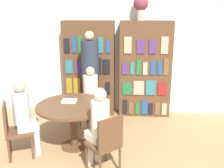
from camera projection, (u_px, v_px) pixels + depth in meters
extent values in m
cube|color=silver|center=(118.00, 45.00, 5.65)|extent=(6.40, 0.06, 3.00)
cube|color=white|center=(118.00, 4.00, 5.38)|extent=(0.90, 0.01, 1.10)
cube|color=brown|center=(89.00, 69.00, 5.65)|extent=(1.08, 0.32, 2.03)
cube|color=navy|center=(70.00, 106.00, 5.74)|extent=(0.12, 0.02, 0.29)
cube|color=black|center=(78.00, 107.00, 5.74)|extent=(0.09, 0.02, 0.26)
cube|color=olive|center=(85.00, 107.00, 5.73)|extent=(0.09, 0.02, 0.26)
cube|color=black|center=(93.00, 105.00, 5.70)|extent=(0.14, 0.02, 0.35)
cube|color=black|center=(100.00, 107.00, 5.70)|extent=(0.13, 0.02, 0.26)
cube|color=brown|center=(107.00, 106.00, 5.68)|extent=(0.12, 0.02, 0.35)
cube|color=olive|center=(69.00, 86.00, 5.62)|extent=(0.12, 0.02, 0.33)
cube|color=olive|center=(77.00, 86.00, 5.60)|extent=(0.14, 0.02, 0.34)
cube|color=#4C2D6B|center=(85.00, 87.00, 5.59)|extent=(0.13, 0.02, 0.31)
cube|color=navy|center=(92.00, 88.00, 5.59)|extent=(0.10, 0.02, 0.25)
cube|color=navy|center=(99.00, 88.00, 5.58)|extent=(0.13, 0.02, 0.25)
cube|color=black|center=(108.00, 88.00, 5.57)|extent=(0.09, 0.02, 0.26)
cube|color=#2D707A|center=(69.00, 67.00, 5.50)|extent=(0.15, 0.02, 0.28)
cube|color=#4C2D6B|center=(78.00, 67.00, 5.49)|extent=(0.13, 0.02, 0.27)
cube|color=olive|center=(88.00, 67.00, 5.47)|extent=(0.15, 0.02, 0.29)
cube|color=black|center=(98.00, 66.00, 5.45)|extent=(0.15, 0.02, 0.34)
cube|color=black|center=(106.00, 67.00, 5.44)|extent=(0.15, 0.02, 0.31)
cube|color=black|center=(67.00, 46.00, 5.38)|extent=(0.11, 0.02, 0.29)
cube|color=navy|center=(74.00, 44.00, 5.36)|extent=(0.08, 0.02, 0.35)
cube|color=#236638|center=(80.00, 45.00, 5.35)|extent=(0.09, 0.02, 0.34)
cube|color=tan|center=(87.00, 46.00, 5.35)|extent=(0.10, 0.02, 0.26)
cube|color=brown|center=(94.00, 46.00, 5.34)|extent=(0.09, 0.02, 0.28)
cube|color=#2D707A|center=(101.00, 45.00, 5.32)|extent=(0.10, 0.02, 0.33)
cube|color=navy|center=(108.00, 47.00, 5.32)|extent=(0.08, 0.02, 0.26)
cube|color=brown|center=(145.00, 69.00, 5.56)|extent=(1.08, 0.32, 2.03)
cube|color=black|center=(125.00, 107.00, 5.65)|extent=(0.09, 0.02, 0.32)
cube|color=brown|center=(131.00, 108.00, 5.65)|extent=(0.09, 0.02, 0.25)
cube|color=#236638|center=(137.00, 109.00, 5.64)|extent=(0.08, 0.02, 0.25)
cube|color=navy|center=(144.00, 107.00, 5.62)|extent=(0.13, 0.02, 0.32)
cube|color=black|center=(151.00, 109.00, 5.62)|extent=(0.09, 0.02, 0.24)
cube|color=brown|center=(157.00, 109.00, 5.61)|extent=(0.10, 0.02, 0.27)
cube|color=tan|center=(164.00, 109.00, 5.60)|extent=(0.10, 0.02, 0.26)
cube|color=#236638|center=(127.00, 89.00, 5.53)|extent=(0.20, 0.02, 0.26)
cube|color=tan|center=(139.00, 88.00, 5.51)|extent=(0.22, 0.02, 0.30)
cube|color=#2D707A|center=(151.00, 88.00, 5.49)|extent=(0.20, 0.02, 0.32)
cube|color=maroon|center=(162.00, 89.00, 5.48)|extent=(0.18, 0.02, 0.27)
cube|color=#4C2D6B|center=(125.00, 69.00, 5.42)|extent=(0.12, 0.02, 0.24)
cube|color=#2D707A|center=(132.00, 68.00, 5.40)|extent=(0.08, 0.02, 0.26)
cube|color=#236638|center=(139.00, 67.00, 5.39)|extent=(0.09, 0.02, 0.32)
cube|color=tan|center=(145.00, 69.00, 5.39)|extent=(0.09, 0.02, 0.26)
cube|color=navy|center=(153.00, 68.00, 5.37)|extent=(0.09, 0.02, 0.30)
cube|color=navy|center=(160.00, 68.00, 5.36)|extent=(0.09, 0.02, 0.27)
cube|color=brown|center=(166.00, 67.00, 5.34)|extent=(0.10, 0.02, 0.35)
cube|color=tan|center=(128.00, 45.00, 5.28)|extent=(0.15, 0.02, 0.34)
cube|color=#4C2D6B|center=(141.00, 47.00, 5.27)|extent=(0.17, 0.02, 0.28)
cube|color=#4C2D6B|center=(152.00, 47.00, 5.25)|extent=(0.14, 0.02, 0.28)
cube|color=tan|center=(165.00, 45.00, 5.22)|extent=(0.14, 0.02, 0.34)
cylinder|color=#B7AD9E|center=(141.00, 15.00, 5.26)|extent=(0.16, 0.16, 0.22)
sphere|color=brown|center=(141.00, 3.00, 5.20)|extent=(0.30, 0.30, 0.30)
cylinder|color=brown|center=(75.00, 145.00, 4.46)|extent=(0.44, 0.44, 0.03)
cylinder|color=brown|center=(74.00, 126.00, 4.36)|extent=(0.12, 0.12, 0.69)
cylinder|color=brown|center=(73.00, 106.00, 4.26)|extent=(1.19, 1.19, 0.04)
cube|color=brown|center=(19.00, 132.00, 4.09)|extent=(0.53, 0.53, 0.04)
cube|color=brown|center=(5.00, 119.00, 3.96)|extent=(0.19, 0.38, 0.45)
cylinder|color=brown|center=(31.00, 138.00, 4.35)|extent=(0.04, 0.04, 0.40)
cylinder|color=brown|center=(32.00, 147.00, 4.05)|extent=(0.04, 0.04, 0.40)
cylinder|color=brown|center=(10.00, 141.00, 4.25)|extent=(0.04, 0.04, 0.40)
cylinder|color=brown|center=(9.00, 151.00, 3.94)|extent=(0.04, 0.04, 0.40)
cube|color=brown|center=(92.00, 106.00, 5.14)|extent=(0.48, 0.48, 0.04)
cube|color=brown|center=(95.00, 92.00, 5.23)|extent=(0.40, 0.12, 0.45)
cylinder|color=brown|center=(97.00, 121.00, 4.99)|extent=(0.04, 0.04, 0.40)
cylinder|color=brown|center=(81.00, 119.00, 5.09)|extent=(0.04, 0.04, 0.40)
cylinder|color=brown|center=(103.00, 114.00, 5.31)|extent=(0.04, 0.04, 0.40)
cylinder|color=brown|center=(88.00, 112.00, 5.40)|extent=(0.04, 0.04, 0.40)
cube|color=brown|center=(103.00, 144.00, 3.70)|extent=(0.56, 0.56, 0.04)
cube|color=brown|center=(111.00, 133.00, 3.49)|extent=(0.32, 0.29, 0.45)
cylinder|color=brown|center=(87.00, 157.00, 3.79)|extent=(0.04, 0.04, 0.40)
cylinder|color=brown|center=(106.00, 149.00, 3.99)|extent=(0.04, 0.04, 0.40)
cylinder|color=brown|center=(100.00, 168.00, 3.53)|extent=(0.04, 0.04, 0.40)
cylinder|color=brown|center=(120.00, 159.00, 3.73)|extent=(0.04, 0.04, 0.40)
cube|color=beige|center=(89.00, 105.00, 4.99)|extent=(0.34, 0.37, 0.12)
cylinder|color=beige|center=(91.00, 88.00, 4.97)|extent=(0.28, 0.28, 0.50)
sphere|color=tan|center=(90.00, 71.00, 4.88)|extent=(0.17, 0.17, 0.17)
cylinder|color=beige|center=(91.00, 121.00, 4.94)|extent=(0.10, 0.10, 0.44)
cylinder|color=beige|center=(84.00, 120.00, 4.98)|extent=(0.10, 0.10, 0.44)
cube|color=silver|center=(97.00, 136.00, 3.78)|extent=(0.40, 0.41, 0.12)
cylinder|color=silver|center=(100.00, 118.00, 3.64)|extent=(0.26, 0.26, 0.50)
sphere|color=#DBB293|center=(100.00, 94.00, 3.54)|extent=(0.18, 0.18, 0.18)
cylinder|color=silver|center=(90.00, 151.00, 3.91)|extent=(0.10, 0.10, 0.44)
cylinder|color=silver|center=(97.00, 148.00, 3.99)|extent=(0.10, 0.10, 0.44)
cube|color=#B2B7C6|center=(28.00, 126.00, 4.11)|extent=(0.39, 0.36, 0.12)
cylinder|color=#B2B7C6|center=(21.00, 108.00, 4.00)|extent=(0.25, 0.25, 0.50)
sphere|color=tan|center=(19.00, 87.00, 3.90)|extent=(0.18, 0.18, 0.18)
cylinder|color=#B2B7C6|center=(37.00, 138.00, 4.28)|extent=(0.10, 0.10, 0.44)
cylinder|color=#B2B7C6|center=(37.00, 142.00, 4.16)|extent=(0.10, 0.10, 0.44)
cylinder|color=#232D3D|center=(87.00, 103.00, 5.33)|extent=(0.10, 0.10, 0.80)
cylinder|color=#232D3D|center=(95.00, 104.00, 5.32)|extent=(0.10, 0.10, 0.80)
cylinder|color=#232D3D|center=(90.00, 63.00, 5.09)|extent=(0.34, 0.34, 0.87)
sphere|color=tan|center=(89.00, 36.00, 4.94)|extent=(0.18, 0.18, 0.18)
cylinder|color=#232D3D|center=(97.00, 50.00, 5.30)|extent=(0.07, 0.30, 0.07)
cube|color=silver|center=(69.00, 101.00, 4.38)|extent=(0.24, 0.18, 0.03)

